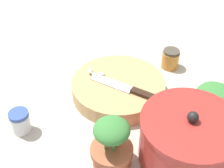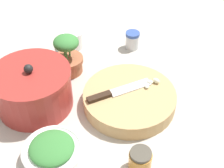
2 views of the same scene
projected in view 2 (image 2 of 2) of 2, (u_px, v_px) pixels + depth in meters
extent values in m
plane|color=#B2ADA3|center=(109.00, 96.00, 1.06)|extent=(5.00, 5.00, 0.00)
cylinder|color=tan|center=(129.00, 99.00, 1.02)|extent=(0.30, 0.30, 0.05)
cube|color=black|center=(99.00, 97.00, 0.98)|extent=(0.06, 0.08, 0.01)
cube|color=silver|center=(131.00, 88.00, 1.02)|extent=(0.10, 0.14, 0.01)
ellipsoid|color=white|center=(150.00, 82.00, 1.03)|extent=(0.02, 0.02, 0.01)
ellipsoid|color=silver|center=(147.00, 86.00, 1.02)|extent=(0.02, 0.02, 0.01)
ellipsoid|color=silver|center=(156.00, 81.00, 1.03)|extent=(0.03, 0.03, 0.02)
cylinder|color=white|center=(53.00, 154.00, 0.86)|extent=(0.17, 0.17, 0.04)
torus|color=white|center=(52.00, 149.00, 0.85)|extent=(0.17, 0.17, 0.01)
ellipsoid|color=#387A38|center=(52.00, 148.00, 0.84)|extent=(0.12, 0.12, 0.04)
cylinder|color=silver|center=(132.00, 41.00, 1.26)|extent=(0.05, 0.05, 0.06)
cylinder|color=#334F99|center=(133.00, 34.00, 1.23)|extent=(0.06, 0.06, 0.01)
cylinder|color=white|center=(73.00, 38.00, 1.26)|extent=(0.09, 0.09, 0.07)
torus|color=white|center=(64.00, 43.00, 1.23)|extent=(0.04, 0.03, 0.05)
cylinder|color=#BC7A2D|center=(140.00, 162.00, 0.83)|extent=(0.06, 0.06, 0.06)
cylinder|color=#474238|center=(141.00, 154.00, 0.81)|extent=(0.06, 0.06, 0.01)
cylinder|color=#9E2D28|center=(33.00, 90.00, 1.00)|extent=(0.25, 0.25, 0.13)
cylinder|color=#9E2D28|center=(30.00, 74.00, 0.95)|extent=(0.25, 0.25, 0.01)
sphere|color=black|center=(28.00, 69.00, 0.94)|extent=(0.03, 0.03, 0.03)
cylinder|color=#A35B3D|center=(69.00, 65.00, 1.14)|extent=(0.10, 0.10, 0.06)
cylinder|color=#A35B3D|center=(68.00, 60.00, 1.13)|extent=(0.11, 0.11, 0.02)
ellipsoid|color=#387A38|center=(66.00, 43.00, 1.08)|extent=(0.09, 0.09, 0.05)
cylinder|color=#387A38|center=(66.00, 53.00, 1.09)|extent=(0.01, 0.01, 0.07)
cylinder|color=#387A38|center=(64.00, 50.00, 1.10)|extent=(0.01, 0.01, 0.07)
cylinder|color=#387A38|center=(69.00, 48.00, 1.11)|extent=(0.01, 0.01, 0.07)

